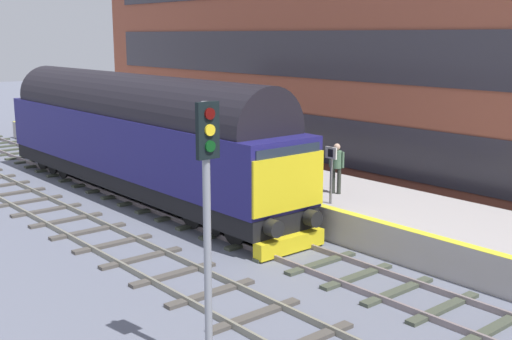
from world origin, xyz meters
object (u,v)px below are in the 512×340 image
Objects in this scene: diesel_locomotive at (134,133)px; platform_number_sign at (331,166)px; signal_post_near at (208,204)px; waiting_passenger at (336,164)px.

platform_number_sign is at bearing -75.36° from diesel_locomotive.
diesel_locomotive is 9.97× the size of platform_number_sign.
diesel_locomotive reaches higher than platform_number_sign.
signal_post_near reaches higher than waiting_passenger.
waiting_passenger is at bearing -66.47° from diesel_locomotive.
diesel_locomotive is at bearing -1.61° from waiting_passenger.
diesel_locomotive reaches higher than waiting_passenger.
signal_post_near is at bearing -151.12° from platform_number_sign.
waiting_passenger is at bearing 29.77° from signal_post_near.
signal_post_near is at bearing -114.23° from diesel_locomotive.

